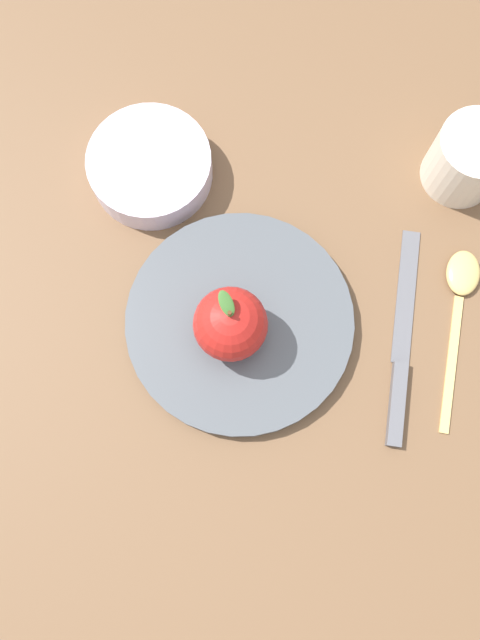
% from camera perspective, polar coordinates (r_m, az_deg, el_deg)
% --- Properties ---
extents(ground_plane, '(2.40, 2.40, 0.00)m').
position_cam_1_polar(ground_plane, '(0.63, 1.85, 0.28)').
color(ground_plane, brown).
extents(dinner_plate, '(0.23, 0.23, 0.02)m').
position_cam_1_polar(dinner_plate, '(0.62, -0.00, -0.24)').
color(dinner_plate, '#4C5156').
rests_on(dinner_plate, ground_plane).
extents(apple, '(0.07, 0.07, 0.08)m').
position_cam_1_polar(apple, '(0.58, -0.87, -0.38)').
color(apple, '#B21E19').
rests_on(apple, dinner_plate).
extents(side_bowl, '(0.13, 0.13, 0.03)m').
position_cam_1_polar(side_bowl, '(0.67, -8.16, 13.72)').
color(side_bowl, silver).
rests_on(side_bowl, ground_plane).
extents(cup, '(0.08, 0.08, 0.07)m').
position_cam_1_polar(cup, '(0.69, 20.08, 13.68)').
color(cup, silver).
rests_on(cup, ground_plane).
extents(knife, '(0.21, 0.11, 0.01)m').
position_cam_1_polar(knife, '(0.64, 14.39, -3.07)').
color(knife, '#59595E').
rests_on(knife, ground_plane).
extents(spoon, '(0.17, 0.11, 0.01)m').
position_cam_1_polar(spoon, '(0.67, 19.35, 2.21)').
color(spoon, '#D8B766').
rests_on(spoon, ground_plane).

